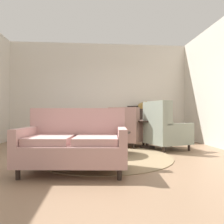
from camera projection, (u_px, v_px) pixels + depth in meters
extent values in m
plane|color=#896B51|center=(104.00, 160.00, 3.82)|extent=(8.55, 8.55, 0.00)
cube|color=silver|center=(100.00, 92.00, 6.88)|extent=(5.85, 0.08, 3.09)
cube|color=silver|center=(224.00, 83.00, 4.98)|extent=(0.08, 4.28, 3.09)
cube|color=black|center=(100.00, 138.00, 6.81)|extent=(5.69, 0.03, 0.12)
cylinder|color=#847051|center=(104.00, 156.00, 4.12)|extent=(2.63, 2.63, 0.01)
cylinder|color=black|center=(107.00, 132.00, 4.34)|extent=(0.97, 0.97, 0.04)
cylinder|color=black|center=(107.00, 143.00, 4.34)|extent=(0.10, 0.10, 0.40)
cube|color=black|center=(117.00, 153.00, 4.36)|extent=(0.28, 0.08, 0.07)
cube|color=black|center=(101.00, 151.00, 4.52)|extent=(0.19, 0.27, 0.07)
cube|color=black|center=(101.00, 155.00, 4.14)|extent=(0.20, 0.27, 0.07)
cylinder|color=#4C7A66|center=(108.00, 130.00, 4.35)|extent=(0.09, 0.09, 0.02)
ellipsoid|color=#4C7A66|center=(108.00, 124.00, 4.35)|extent=(0.17, 0.17, 0.23)
cylinder|color=#4C7A66|center=(108.00, 116.00, 4.35)|extent=(0.08, 0.08, 0.10)
torus|color=#4C7A66|center=(108.00, 113.00, 4.35)|extent=(0.13, 0.13, 0.02)
cube|color=tan|center=(74.00, 153.00, 3.03)|extent=(1.55, 0.98, 0.27)
cube|color=tan|center=(78.00, 124.00, 3.39)|extent=(1.49, 0.27, 0.51)
cube|color=tan|center=(50.00, 140.00, 3.00)|extent=(0.65, 0.70, 0.10)
cube|color=tan|center=(96.00, 140.00, 2.99)|extent=(0.65, 0.70, 0.10)
cube|color=tan|center=(24.00, 136.00, 2.99)|extent=(0.18, 0.76, 0.22)
cube|color=tan|center=(122.00, 136.00, 2.98)|extent=(0.18, 0.76, 0.22)
cylinder|color=black|center=(18.00, 174.00, 2.69)|extent=(0.06, 0.06, 0.14)
cylinder|color=black|center=(119.00, 174.00, 2.68)|extent=(0.06, 0.06, 0.14)
cylinder|color=black|center=(38.00, 162.00, 3.38)|extent=(0.06, 0.06, 0.14)
cylinder|color=black|center=(118.00, 162.00, 3.37)|extent=(0.06, 0.06, 0.14)
cube|color=slate|center=(64.00, 135.00, 5.35)|extent=(1.17, 1.17, 0.32)
cube|color=slate|center=(71.00, 119.00, 5.13)|extent=(0.73, 0.67, 0.50)
cube|color=slate|center=(82.00, 116.00, 5.46)|extent=(0.21, 0.22, 0.38)
cube|color=slate|center=(56.00, 117.00, 4.92)|extent=(0.21, 0.22, 0.38)
cube|color=slate|center=(75.00, 124.00, 5.66)|extent=(0.54, 0.59, 0.21)
cube|color=slate|center=(49.00, 125.00, 5.12)|extent=(0.54, 0.59, 0.21)
cylinder|color=black|center=(68.00, 142.00, 5.82)|extent=(0.06, 0.06, 0.14)
cylinder|color=black|center=(45.00, 144.00, 5.33)|extent=(0.06, 0.06, 0.14)
cylinder|color=black|center=(83.00, 144.00, 5.38)|extent=(0.06, 0.06, 0.14)
cylinder|color=black|center=(59.00, 147.00, 4.88)|extent=(0.06, 0.06, 0.14)
cube|color=gray|center=(168.00, 138.00, 4.96)|extent=(1.07, 1.02, 0.28)
cube|color=gray|center=(155.00, 117.00, 4.82)|extent=(0.38, 0.78, 0.70)
cube|color=gray|center=(167.00, 113.00, 4.54)|extent=(0.22, 0.16, 0.53)
cube|color=gray|center=(150.00, 113.00, 5.17)|extent=(0.22, 0.16, 0.53)
cube|color=gray|center=(179.00, 128.00, 4.67)|extent=(0.75, 0.34, 0.21)
cube|color=gray|center=(161.00, 126.00, 5.29)|extent=(0.75, 0.34, 0.21)
cylinder|color=black|center=(189.00, 148.00, 4.81)|extent=(0.06, 0.06, 0.14)
cylinder|color=black|center=(171.00, 144.00, 5.38)|extent=(0.06, 0.06, 0.14)
cylinder|color=black|center=(164.00, 150.00, 4.53)|extent=(0.06, 0.06, 0.14)
cylinder|color=black|center=(148.00, 146.00, 5.10)|extent=(0.06, 0.06, 0.14)
cube|color=tan|center=(128.00, 135.00, 5.47)|extent=(1.07, 1.10, 0.29)
cube|color=tan|center=(123.00, 119.00, 5.17)|extent=(0.70, 0.51, 0.56)
cube|color=tan|center=(136.00, 116.00, 5.10)|extent=(0.19, 0.22, 0.42)
cube|color=tan|center=(113.00, 116.00, 5.39)|extent=(0.19, 0.22, 0.42)
cube|color=tan|center=(141.00, 125.00, 5.37)|extent=(0.48, 0.68, 0.24)
cube|color=tan|center=(118.00, 124.00, 5.67)|extent=(0.48, 0.68, 0.24)
cylinder|color=black|center=(143.00, 143.00, 5.64)|extent=(0.06, 0.06, 0.14)
cylinder|color=black|center=(123.00, 141.00, 5.90)|extent=(0.06, 0.06, 0.14)
cylinder|color=black|center=(134.00, 146.00, 5.04)|extent=(0.06, 0.06, 0.14)
cylinder|color=black|center=(112.00, 144.00, 5.30)|extent=(0.06, 0.06, 0.14)
cylinder|color=black|center=(147.00, 121.00, 5.21)|extent=(0.57, 0.57, 0.03)
cylinder|color=black|center=(147.00, 135.00, 5.20)|extent=(0.07, 0.07, 0.64)
cylinder|color=black|center=(147.00, 147.00, 5.20)|extent=(0.37, 0.37, 0.04)
cube|color=black|center=(142.00, 125.00, 6.68)|extent=(0.88, 0.40, 0.75)
cube|color=black|center=(141.00, 110.00, 6.86)|extent=(0.88, 0.04, 0.24)
cube|color=black|center=(131.00, 139.00, 6.50)|extent=(0.06, 0.06, 0.10)
cube|color=black|center=(156.00, 139.00, 6.56)|extent=(0.06, 0.06, 0.10)
cube|color=black|center=(129.00, 138.00, 6.79)|extent=(0.06, 0.06, 0.10)
cube|color=black|center=(153.00, 138.00, 6.86)|extent=(0.06, 0.06, 0.10)
cube|color=black|center=(142.00, 111.00, 6.66)|extent=(0.24, 0.24, 0.14)
cone|color=#B28942|center=(145.00, 104.00, 6.59)|extent=(0.43, 0.50, 0.44)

